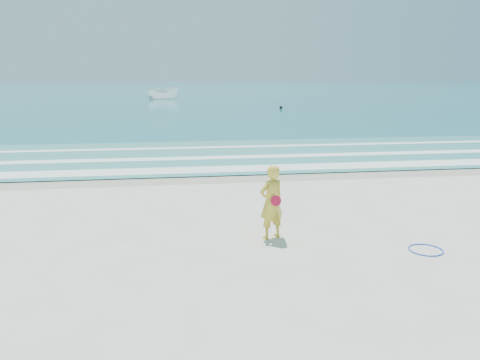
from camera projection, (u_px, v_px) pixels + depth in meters
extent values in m
plane|color=silver|center=(254.00, 262.00, 10.60)|extent=(400.00, 400.00, 0.00)
cube|color=#B2A893|center=(217.00, 177.00, 19.29)|extent=(400.00, 2.40, 0.00)
cube|color=#19727F|center=(181.00, 90.00, 111.92)|extent=(400.00, 190.00, 0.04)
cube|color=#59B7AD|center=(208.00, 155.00, 24.10)|extent=(400.00, 10.00, 0.01)
cube|color=white|center=(215.00, 169.00, 20.53)|extent=(400.00, 1.40, 0.01)
cube|color=white|center=(210.00, 158.00, 23.33)|extent=(400.00, 0.90, 0.01)
cube|color=white|center=(205.00, 147.00, 26.51)|extent=(400.00, 0.60, 0.01)
torus|color=#0B3AC7|center=(426.00, 250.00, 11.31)|extent=(0.97, 0.97, 0.03)
imported|color=white|center=(163.00, 93.00, 73.78)|extent=(5.46, 2.86, 2.00)
sphere|color=black|center=(281.00, 107.00, 54.30)|extent=(0.37, 0.37, 0.37)
imported|color=gold|center=(271.00, 202.00, 11.97)|extent=(0.83, 0.72, 1.93)
cylinder|color=red|center=(276.00, 201.00, 11.78)|extent=(0.27, 0.08, 0.27)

